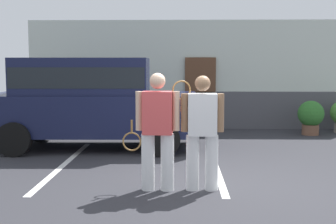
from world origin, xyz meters
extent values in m
plane|color=#2D2D33|center=(0.00, 0.00, 0.00)|extent=(40.00, 40.00, 0.00)
cube|color=silver|center=(-2.64, 1.50, 0.00)|extent=(0.12, 4.40, 0.01)
cube|color=silver|center=(0.26, 1.50, 0.00)|extent=(0.12, 4.40, 0.01)
cube|color=silver|center=(0.00, 6.62, 1.59)|extent=(9.80, 0.30, 3.19)
cube|color=#4C4C51|center=(0.00, 6.42, 0.55)|extent=(8.24, 0.10, 1.10)
cube|color=brown|center=(0.17, 6.40, 1.05)|extent=(0.90, 0.06, 2.10)
cube|color=#141938|center=(-2.34, 3.22, 0.80)|extent=(4.65, 2.02, 0.90)
cube|color=#141938|center=(-2.59, 3.21, 1.65)|extent=(2.95, 1.84, 0.80)
cube|color=black|center=(-2.59, 3.21, 1.63)|extent=(2.89, 1.85, 0.44)
cylinder|color=black|center=(-0.82, 4.21, 0.36)|extent=(0.73, 0.28, 0.72)
cylinder|color=black|center=(-0.77, 2.31, 0.36)|extent=(0.73, 0.28, 0.72)
cylinder|color=black|center=(-3.92, 4.13, 0.36)|extent=(0.73, 0.28, 0.72)
cylinder|color=black|center=(-3.87, 2.23, 0.36)|extent=(0.73, 0.28, 0.72)
cylinder|color=white|center=(-0.60, -0.26, 0.43)|extent=(0.20, 0.20, 0.87)
cylinder|color=white|center=(-0.90, -0.25, 0.43)|extent=(0.20, 0.20, 0.87)
cube|color=#E04C4C|center=(-0.75, -0.25, 1.19)|extent=(0.45, 0.29, 0.65)
sphere|color=beige|center=(-0.75, -0.25, 1.67)|extent=(0.24, 0.24, 0.24)
cylinder|color=beige|center=(-0.47, -0.26, 1.22)|extent=(0.11, 0.11, 0.59)
cylinder|color=beige|center=(-1.03, -0.24, 1.22)|extent=(0.11, 0.11, 0.59)
torus|color=olive|center=(-1.15, -0.19, 0.74)|extent=(0.37, 0.04, 0.37)
cylinder|color=olive|center=(-1.15, -0.19, 0.97)|extent=(0.03, 0.03, 0.20)
cylinder|color=white|center=(0.07, -0.23, 0.42)|extent=(0.20, 0.20, 0.85)
cylinder|color=white|center=(-0.22, -0.23, 0.42)|extent=(0.20, 0.20, 0.85)
cube|color=white|center=(-0.07, -0.23, 1.17)|extent=(0.44, 0.28, 0.63)
sphere|color=#8C6647|center=(-0.07, -0.23, 1.64)|extent=(0.24, 0.24, 0.24)
cylinder|color=#8C6647|center=(0.20, -0.23, 1.19)|extent=(0.11, 0.11, 0.58)
cylinder|color=#8C6647|center=(-0.34, -0.23, 1.19)|extent=(0.11, 0.11, 0.58)
torus|color=olive|center=(-0.39, -0.18, 1.53)|extent=(0.29, 0.11, 0.29)
cylinder|color=olive|center=(-0.39, -0.18, 1.30)|extent=(0.03, 0.03, 0.20)
cylinder|color=brown|center=(3.11, 5.33, 0.14)|extent=(0.45, 0.45, 0.28)
sphere|color=#2D6B28|center=(3.11, 5.33, 0.58)|extent=(0.70, 0.70, 0.70)
camera|label=1|loc=(-0.40, -7.16, 1.94)|focal=49.41mm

